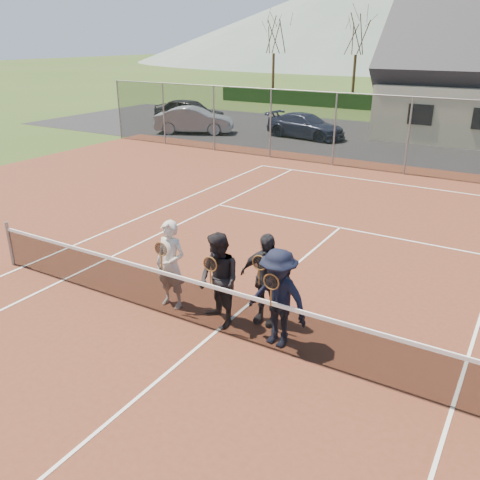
% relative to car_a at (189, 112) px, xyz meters
% --- Properties ---
extents(ground, '(220.00, 220.00, 0.00)m').
position_rel_car_a_xyz_m(ground, '(14.79, 0.60, -0.77)').
color(ground, '#2E4418').
rests_on(ground, ground).
extents(court_surface, '(30.00, 30.00, 0.02)m').
position_rel_car_a_xyz_m(court_surface, '(14.79, -19.40, -0.76)').
color(court_surface, '#562819').
rests_on(court_surface, ground).
extents(tarmac_carpark, '(40.00, 12.00, 0.01)m').
position_rel_car_a_xyz_m(tarmac_carpark, '(10.79, 0.60, -0.77)').
color(tarmac_carpark, black).
rests_on(tarmac_carpark, ground).
extents(hedge_row, '(40.00, 1.20, 1.10)m').
position_rel_car_a_xyz_m(hedge_row, '(14.79, 12.60, -0.22)').
color(hedge_row, black).
rests_on(hedge_row, ground).
extents(hill_west, '(110.00, 110.00, 18.00)m').
position_rel_car_a_xyz_m(hill_west, '(-10.21, 75.60, 8.23)').
color(hill_west, slate).
rests_on(hill_west, ground).
extents(car_a, '(4.61, 2.02, 1.55)m').
position_rel_car_a_xyz_m(car_a, '(0.00, 0.00, 0.00)').
color(car_a, black).
rests_on(car_a, ground).
extents(car_b, '(4.60, 3.21, 1.44)m').
position_rel_car_a_xyz_m(car_b, '(2.15, -2.47, -0.05)').
color(car_b, gray).
rests_on(car_b, ground).
extents(car_c, '(4.64, 2.41, 1.28)m').
position_rel_car_a_xyz_m(car_c, '(8.15, -0.58, -0.13)').
color(car_c, '#1B2137').
rests_on(car_c, ground).
extents(court_markings, '(11.03, 23.83, 0.01)m').
position_rel_car_a_xyz_m(court_markings, '(14.79, -19.40, -0.75)').
color(court_markings, white).
rests_on(court_markings, court_surface).
extents(tennis_net, '(11.68, 0.08, 1.10)m').
position_rel_car_a_xyz_m(tennis_net, '(14.79, -19.40, -0.23)').
color(tennis_net, slate).
rests_on(tennis_net, ground).
extents(perimeter_fence, '(30.07, 0.07, 3.02)m').
position_rel_car_a_xyz_m(perimeter_fence, '(14.79, -5.90, 0.75)').
color(perimeter_fence, slate).
rests_on(perimeter_fence, ground).
extents(tree_a, '(3.20, 3.20, 7.77)m').
position_rel_car_a_xyz_m(tree_a, '(-1.21, 13.60, 5.02)').
color(tree_a, '#3C2416').
rests_on(tree_a, ground).
extents(tree_b, '(3.20, 3.20, 7.77)m').
position_rel_car_a_xyz_m(tree_b, '(5.79, 13.60, 5.02)').
color(tree_b, '#332312').
rests_on(tree_b, ground).
extents(player_a, '(0.66, 0.50, 1.80)m').
position_rel_car_a_xyz_m(player_a, '(13.48, -19.02, 0.15)').
color(player_a, beige).
rests_on(player_a, court_surface).
extents(player_b, '(1.08, 0.99, 1.80)m').
position_rel_car_a_xyz_m(player_b, '(14.67, -19.11, 0.15)').
color(player_b, black).
rests_on(player_b, court_surface).
extents(player_c, '(1.07, 0.53, 1.80)m').
position_rel_car_a_xyz_m(player_c, '(15.39, -18.61, 0.15)').
color(player_c, '#232227').
rests_on(player_c, court_surface).
extents(player_d, '(1.24, 0.82, 1.80)m').
position_rel_car_a_xyz_m(player_d, '(15.92, -19.17, 0.15)').
color(player_d, black).
rests_on(player_d, court_surface).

